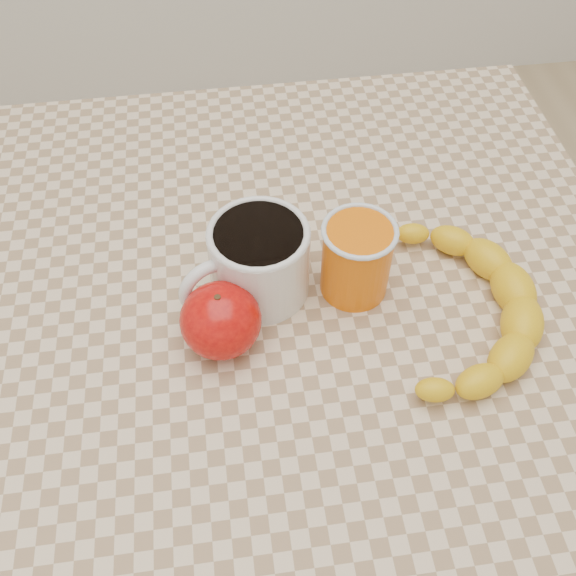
{
  "coord_description": "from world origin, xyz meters",
  "views": [
    {
      "loc": [
        -0.06,
        -0.42,
        1.3
      ],
      "look_at": [
        0.0,
        0.0,
        0.77
      ],
      "focal_mm": 40.0,
      "sensor_mm": 36.0,
      "label": 1
    }
  ],
  "objects": [
    {
      "name": "apple",
      "position": [
        -0.07,
        -0.05,
        0.79
      ],
      "size": [
        0.1,
        0.1,
        0.08
      ],
      "color": "#8E0406",
      "rests_on": "table"
    },
    {
      "name": "coffee_mug",
      "position": [
        -0.03,
        0.02,
        0.8
      ],
      "size": [
        0.16,
        0.14,
        0.09
      ],
      "color": "silver",
      "rests_on": "table"
    },
    {
      "name": "orange_juice_glass",
      "position": [
        0.07,
        0.01,
        0.8
      ],
      "size": [
        0.08,
        0.08,
        0.09
      ],
      "color": "#DF6207",
      "rests_on": "table"
    },
    {
      "name": "banana",
      "position": [
        0.18,
        -0.05,
        0.77
      ],
      "size": [
        0.35,
        0.39,
        0.04
      ],
      "primitive_type": null,
      "rotation": [
        0.0,
        0.0,
        -0.33
      ],
      "color": "yellow",
      "rests_on": "table"
    },
    {
      "name": "ground",
      "position": [
        0.0,
        0.0,
        0.0
      ],
      "size": [
        3.0,
        3.0,
        0.0
      ],
      "primitive_type": "plane",
      "color": "tan",
      "rests_on": "ground"
    },
    {
      "name": "table",
      "position": [
        0.0,
        0.0,
        0.66
      ],
      "size": [
        0.8,
        0.8,
        0.75
      ],
      "color": "beige",
      "rests_on": "ground"
    }
  ]
}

